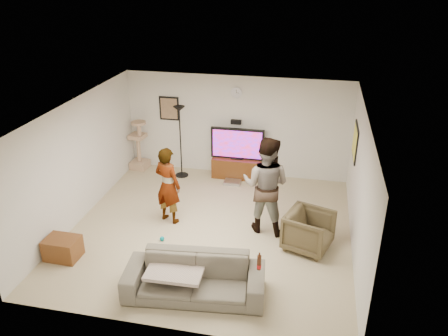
% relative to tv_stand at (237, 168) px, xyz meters
% --- Properties ---
extents(floor, '(5.50, 5.50, 0.02)m').
position_rel_tv_stand_xyz_m(floor, '(-0.08, -2.50, -0.26)').
color(floor, tan).
rests_on(floor, ground).
extents(ceiling, '(5.50, 5.50, 0.02)m').
position_rel_tv_stand_xyz_m(ceiling, '(-0.08, -2.50, 2.26)').
color(ceiling, silver).
rests_on(ceiling, wall_back).
extents(wall_back, '(5.50, 0.04, 2.50)m').
position_rel_tv_stand_xyz_m(wall_back, '(-0.08, 0.25, 1.00)').
color(wall_back, silver).
rests_on(wall_back, floor).
extents(wall_front, '(5.50, 0.04, 2.50)m').
position_rel_tv_stand_xyz_m(wall_front, '(-0.08, -5.25, 1.00)').
color(wall_front, silver).
rests_on(wall_front, floor).
extents(wall_left, '(0.04, 5.50, 2.50)m').
position_rel_tv_stand_xyz_m(wall_left, '(-2.83, -2.50, 1.00)').
color(wall_left, silver).
rests_on(wall_left, floor).
extents(wall_right, '(0.04, 5.50, 2.50)m').
position_rel_tv_stand_xyz_m(wall_right, '(2.67, -2.50, 1.00)').
color(wall_right, silver).
rests_on(wall_right, floor).
extents(wall_clock, '(0.26, 0.04, 0.26)m').
position_rel_tv_stand_xyz_m(wall_clock, '(-0.08, 0.22, 1.85)').
color(wall_clock, white).
rests_on(wall_clock, wall_back).
extents(wall_speaker, '(0.25, 0.10, 0.10)m').
position_rel_tv_stand_xyz_m(wall_speaker, '(-0.08, 0.19, 1.13)').
color(wall_speaker, black).
rests_on(wall_speaker, wall_back).
extents(picture_back, '(0.42, 0.03, 0.52)m').
position_rel_tv_stand_xyz_m(picture_back, '(-1.78, 0.23, 1.35)').
color(picture_back, '#82664B').
rests_on(picture_back, wall_back).
extents(picture_right, '(0.03, 0.78, 0.62)m').
position_rel_tv_stand_xyz_m(picture_right, '(2.65, -0.90, 1.25)').
color(picture_right, yellow).
rests_on(picture_right, wall_right).
extents(tv_stand, '(1.22, 0.45, 0.51)m').
position_rel_tv_stand_xyz_m(tv_stand, '(0.00, 0.00, 0.00)').
color(tv_stand, '#47250E').
rests_on(tv_stand, floor).
extents(console_box, '(0.40, 0.30, 0.07)m').
position_rel_tv_stand_xyz_m(console_box, '(-0.04, -0.40, -0.22)').
color(console_box, '#B9BAC5').
rests_on(console_box, floor).
extents(tv, '(1.30, 0.08, 0.77)m').
position_rel_tv_stand_xyz_m(tv, '(-0.00, 0.00, 0.64)').
color(tv, black).
rests_on(tv, tv_stand).
extents(tv_screen, '(1.20, 0.01, 0.68)m').
position_rel_tv_stand_xyz_m(tv_screen, '(-0.00, -0.04, 0.64)').
color(tv_screen, '#5C1CD3').
rests_on(tv_screen, tv).
extents(floor_lamp, '(0.32, 0.32, 1.80)m').
position_rel_tv_stand_xyz_m(floor_lamp, '(-1.38, -0.22, 0.65)').
color(floor_lamp, black).
rests_on(floor_lamp, floor).
extents(cat_tree, '(0.46, 0.46, 1.31)m').
position_rel_tv_stand_xyz_m(cat_tree, '(-2.58, -0.00, 0.40)').
color(cat_tree, tan).
rests_on(cat_tree, floor).
extents(person_left, '(0.69, 0.58, 1.63)m').
position_rel_tv_stand_xyz_m(person_left, '(-1.00, -2.34, 0.56)').
color(person_left, gray).
rests_on(person_left, floor).
extents(person_right, '(1.07, 0.89, 1.97)m').
position_rel_tv_stand_xyz_m(person_right, '(0.97, -2.25, 0.73)').
color(person_right, teal).
rests_on(person_right, floor).
extents(sofa, '(2.31, 1.11, 0.65)m').
position_rel_tv_stand_xyz_m(sofa, '(0.13, -4.44, 0.07)').
color(sofa, '#5F594C').
rests_on(sofa, floor).
extents(throw_blanket, '(0.92, 0.73, 0.06)m').
position_rel_tv_stand_xyz_m(throw_blanket, '(-0.18, -4.44, 0.19)').
color(throw_blanket, beige).
rests_on(throw_blanket, sofa).
extents(beer_bottle, '(0.06, 0.06, 0.25)m').
position_rel_tv_stand_xyz_m(beer_bottle, '(1.15, -4.44, 0.52)').
color(beer_bottle, '#422010').
rests_on(beer_bottle, sofa).
extents(armchair, '(1.03, 1.02, 0.75)m').
position_rel_tv_stand_xyz_m(armchair, '(1.86, -2.75, 0.12)').
color(armchair, '#4A3F28').
rests_on(armchair, floor).
extents(side_table, '(0.61, 0.46, 0.40)m').
position_rel_tv_stand_xyz_m(side_table, '(-2.48, -3.98, -0.05)').
color(side_table, '#593115').
rests_on(side_table, floor).
extents(toy_ball, '(0.09, 0.09, 0.09)m').
position_rel_tv_stand_xyz_m(toy_ball, '(-0.90, -3.10, -0.21)').
color(toy_ball, '#007F8E').
rests_on(toy_ball, floor).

